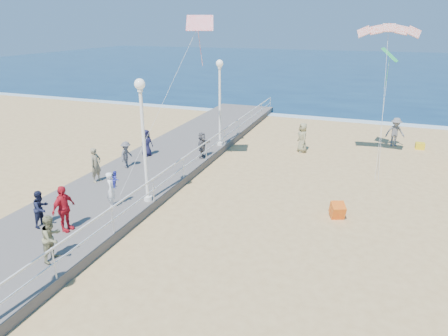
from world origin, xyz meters
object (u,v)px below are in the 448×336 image
(lamp_post_mid, at_px, (143,129))
(spectator_6, at_px, (96,165))
(spectator_1, at_px, (52,238))
(spectator_3, at_px, (64,209))
(spectator_4, at_px, (147,143))
(spectator_7, at_px, (41,208))
(toddler_held, at_px, (116,179))
(beach_walker_a, at_px, (395,132))
(box_kite, at_px, (337,212))
(woman_holding_toddler, at_px, (112,190))
(beach_chair_left, at_px, (420,146))
(beach_walker_c, at_px, (302,138))
(spectator_2, at_px, (126,155))
(lamp_post_far, at_px, (220,94))
(spectator_5, at_px, (202,145))

(lamp_post_mid, bearing_deg, spectator_6, 162.50)
(spectator_1, distance_m, spectator_3, 1.98)
(spectator_3, xyz_separation_m, spectator_4, (-1.76, 8.94, -0.12))
(spectator_1, bearing_deg, spectator_7, 46.96)
(toddler_held, height_order, beach_walker_a, toddler_held)
(toddler_held, bearing_deg, box_kite, -96.37)
(woman_holding_toddler, bearing_deg, spectator_3, 146.34)
(spectator_1, distance_m, beach_chair_left, 22.93)
(lamp_post_mid, height_order, beach_walker_c, lamp_post_mid)
(beach_walker_c, bearing_deg, spectator_6, -72.88)
(toddler_held, bearing_deg, beach_walker_c, -51.21)
(lamp_post_mid, height_order, spectator_1, lamp_post_mid)
(spectator_2, bearing_deg, spectator_7, -176.67)
(spectator_4, height_order, box_kite, spectator_4)
(lamp_post_far, relative_size, spectator_4, 3.40)
(beach_chair_left, bearing_deg, box_kite, -109.15)
(woman_holding_toddler, height_order, spectator_3, spectator_3)
(spectator_4, height_order, spectator_5, spectator_4)
(spectator_1, distance_m, spectator_2, 8.95)
(spectator_7, bearing_deg, box_kite, -65.37)
(woman_holding_toddler, bearing_deg, beach_walker_c, -51.49)
(spectator_4, xyz_separation_m, spectator_7, (0.64, -8.92, -0.06))
(lamp_post_mid, distance_m, beach_walker_c, 12.05)
(spectator_1, distance_m, beach_walker_c, 16.71)
(spectator_6, bearing_deg, beach_walker_c, -34.78)
(spectator_4, relative_size, spectator_6, 0.91)
(spectator_5, relative_size, beach_walker_a, 0.78)
(spectator_5, distance_m, spectator_6, 6.24)
(lamp_post_far, distance_m, spectator_2, 6.97)
(beach_walker_c, bearing_deg, spectator_1, -50.49)
(spectator_1, relative_size, spectator_4, 1.02)
(spectator_2, height_order, spectator_4, spectator_4)
(spectator_1, height_order, spectator_7, spectator_1)
(lamp_post_mid, xyz_separation_m, spectator_5, (-0.08, 6.32, -2.51))
(woman_holding_toddler, xyz_separation_m, spectator_4, (-2.17, 6.54, 0.01))
(woman_holding_toddler, relative_size, box_kite, 2.57)
(spectator_1, xyz_separation_m, spectator_4, (-2.74, 10.65, -0.02))
(woman_holding_toddler, distance_m, beach_walker_a, 19.06)
(beach_walker_c, bearing_deg, beach_chair_left, 83.58)
(toddler_held, bearing_deg, beach_walker_a, -61.49)
(spectator_5, bearing_deg, spectator_7, 167.57)
(lamp_post_mid, relative_size, spectator_3, 2.94)
(spectator_3, relative_size, beach_walker_a, 0.94)
(spectator_6, bearing_deg, woman_holding_toddler, -124.89)
(lamp_post_far, relative_size, spectator_2, 3.68)
(toddler_held, height_order, spectator_5, toddler_held)
(spectator_7, bearing_deg, beach_walker_c, -30.62)
(spectator_3, distance_m, box_kite, 10.94)
(toddler_held, bearing_deg, lamp_post_far, -29.48)
(spectator_1, distance_m, beach_walker_a, 22.16)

